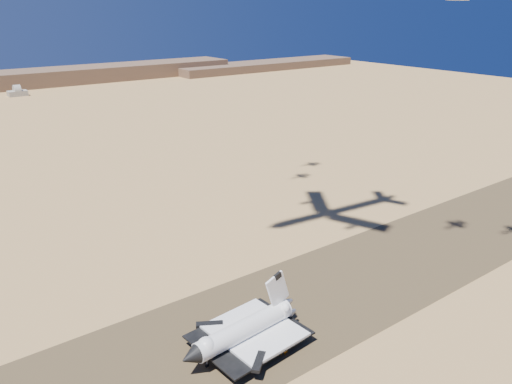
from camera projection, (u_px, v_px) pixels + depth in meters
ground at (249, 327)px, 147.78m from camera, size 1200.00×1200.00×0.00m
runway at (249, 327)px, 147.77m from camera, size 600.00×50.00×0.06m
ridgeline at (30, 81)px, 578.74m from camera, size 960.00×90.00×18.00m
shuttle at (243, 332)px, 137.15m from camera, size 38.60×25.59×18.97m
crew_a at (286, 351)px, 136.13m from camera, size 0.61×0.71×1.64m
crew_b at (285, 352)px, 135.57m from camera, size 0.70×0.92×1.68m
crew_c at (281, 352)px, 135.33m from camera, size 1.11×1.18×1.83m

